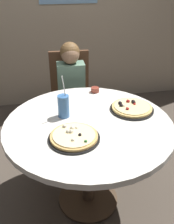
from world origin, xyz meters
name	(u,v)px	position (x,y,z in m)	size (l,w,h in m)	color
ground_plane	(88,199)	(0.00, 0.00, 0.00)	(8.00, 8.00, 0.00)	#4C4238
dining_table	(88,135)	(0.00, 0.00, 0.64)	(1.15, 1.15, 0.75)	silver
chair_wooden	(71,93)	(0.01, 0.94, 0.53)	(0.42, 0.42, 0.95)	brown
diner_child	(72,105)	(0.00, 0.76, 0.48)	(0.27, 0.42, 1.08)	#3F4766
pizza_veggie	(132,108)	(0.35, 0.10, 0.77)	(0.32, 0.32, 0.05)	black
pizza_cheese	(74,137)	(-0.13, -0.17, 0.77)	(0.32, 0.32, 0.05)	black
soda_cup	(64,106)	(-0.15, 0.11, 0.83)	(0.08, 0.08, 0.31)	#3F72B2
sauce_bowl	(95,90)	(0.15, 0.46, 0.77)	(0.07, 0.07, 0.04)	brown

